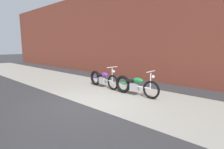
% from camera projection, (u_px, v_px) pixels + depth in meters
% --- Properties ---
extents(ground_plane, '(80.00, 80.00, 0.00)m').
position_uv_depth(ground_plane, '(84.00, 105.00, 5.87)').
color(ground_plane, '#2D2D30').
extents(sidewalk_slab, '(36.00, 3.50, 0.01)m').
position_uv_depth(sidewalk_slab, '(119.00, 94.00, 7.14)').
color(sidewalk_slab, gray).
rests_on(sidewalk_slab, ground).
extents(brick_building_wall, '(36.00, 0.50, 5.54)m').
position_uv_depth(brick_building_wall, '(163.00, 29.00, 9.20)').
color(brick_building_wall, brown).
rests_on(brick_building_wall, ground).
extents(motorcycle_purple, '(2.00, 0.60, 1.03)m').
position_uv_depth(motorcycle_purple, '(102.00, 79.00, 8.39)').
color(motorcycle_purple, black).
rests_on(motorcycle_purple, ground).
extents(motorcycle_green, '(2.01, 0.58, 1.03)m').
position_uv_depth(motorcycle_green, '(133.00, 85.00, 7.02)').
color(motorcycle_green, black).
rests_on(motorcycle_green, ground).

